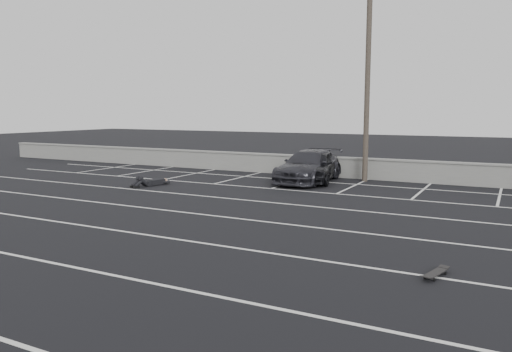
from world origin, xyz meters
The scene contains 8 objects.
ground centered at (0.00, 0.00, 0.00)m, with size 120.00×120.00×0.00m, color black.
seawall centered at (0.00, 14.00, 0.55)m, with size 50.00×0.45×1.06m.
stall_lines centered at (-0.08, 4.41, 0.00)m, with size 36.00×20.05×0.01m.
car_left centered at (-1.09, 12.00, 0.77)m, with size 1.81×4.49×1.53m, color black.
car_right centered at (-1.34, 11.79, 0.75)m, with size 2.10×5.17×1.50m, color #26252C.
utility_pole centered at (1.02, 13.20, 4.82)m, with size 1.27×0.25×9.51m.
person centered at (-7.21, 7.52, 0.25)m, with size 1.51×2.68×0.51m, color black, non-canonical shape.
skateboard centered at (6.16, 0.04, 0.08)m, with size 0.42×0.85×0.10m.
Camera 1 is at (7.51, -10.53, 3.44)m, focal length 35.00 mm.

